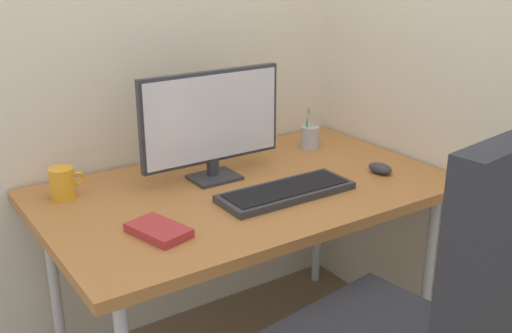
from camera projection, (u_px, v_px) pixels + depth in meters
The scene contains 7 objects.
desk at pixel (246, 199), 2.08m from camera, with size 1.37×0.83×0.71m.
monitor at pixel (212, 121), 2.07m from camera, with size 0.52×0.13×0.38m.
keyboard at pixel (286, 192), 1.99m from camera, with size 0.46×0.17×0.03m.
mouse at pixel (380, 168), 2.18m from camera, with size 0.06×0.09×0.04m, color #333338.
pen_holder at pixel (310, 137), 2.44m from camera, with size 0.07×0.07×0.17m.
notebook at pixel (159, 230), 1.72m from camera, with size 0.11×0.18×0.03m, color #B23333.
coffee_mug at pixel (63, 183), 1.95m from camera, with size 0.11×0.08×0.10m.
Camera 1 is at (-1.04, -1.61, 1.47)m, focal length 42.81 mm.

